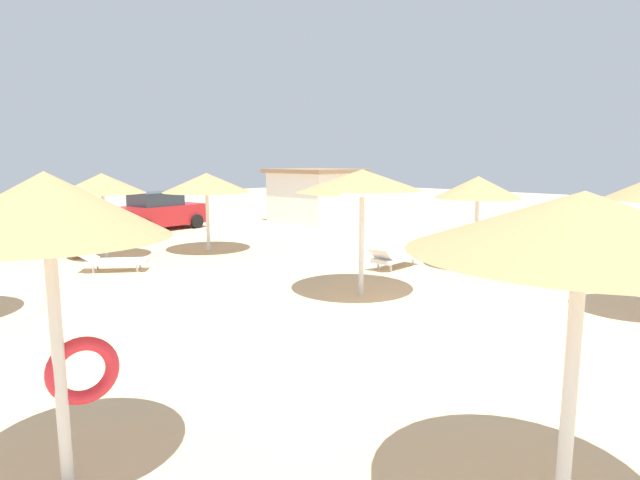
{
  "coord_description": "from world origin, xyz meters",
  "views": [
    {
      "loc": [
        -9.13,
        -6.18,
        3.21
      ],
      "look_at": [
        0.0,
        3.0,
        1.2
      ],
      "focal_mm": 29.48,
      "sensor_mm": 36.0,
      "label": 1
    }
  ],
  "objects": [
    {
      "name": "ground_plane",
      "position": [
        0.0,
        0.0,
        0.0
      ],
      "size": [
        80.0,
        80.0,
        0.0
      ],
      "primitive_type": "plane",
      "color": "#DBBA8C"
    },
    {
      "name": "parked_car",
      "position": [
        2.44,
        15.82,
        0.82
      ],
      "size": [
        4.18,
        2.38,
        1.72
      ],
      "color": "#B21E23",
      "rests_on": "ground"
    },
    {
      "name": "parasol_1",
      "position": [
        -4.78,
        -4.74,
        2.7
      ],
      "size": [
        2.77,
        2.77,
        2.96
      ],
      "color": "silver",
      "rests_on": "ground"
    },
    {
      "name": "bench_0",
      "position": [
        -2.84,
        11.73,
        0.35
      ],
      "size": [
        0.55,
        1.53,
        0.49
      ],
      "color": "brown",
      "rests_on": "ground"
    },
    {
      "name": "beach_cabana",
      "position": [
        9.66,
        13.08,
        1.37
      ],
      "size": [
        3.66,
        4.29,
        2.7
      ],
      "color": "white",
      "rests_on": "ground"
    },
    {
      "name": "lounger_3",
      "position": [
        3.18,
        3.11,
        0.32
      ],
      "size": [
        1.92,
        0.74,
        0.73
      ],
      "color": "white",
      "rests_on": "ground"
    },
    {
      "name": "parasol_3",
      "position": [
        4.89,
        1.41,
        2.39
      ],
      "size": [
        2.48,
        2.48,
        2.71
      ],
      "color": "silver",
      "rests_on": "ground"
    },
    {
      "name": "parasol_5",
      "position": [
        0.91,
        9.47,
        2.39
      ],
      "size": [
        3.02,
        3.02,
        2.72
      ],
      "color": "silver",
      "rests_on": "ground"
    },
    {
      "name": "parasol_6",
      "position": [
        -7.52,
        -0.98,
        2.73
      ],
      "size": [
        2.24,
        2.24,
        3.1
      ],
      "color": "silver",
      "rests_on": "ground"
    },
    {
      "name": "parasol_7",
      "position": [
        0.15,
        1.77,
        2.69
      ],
      "size": [
        3.08,
        3.08,
        2.97
      ],
      "color": "silver",
      "rests_on": "ground"
    },
    {
      "name": "lounger_4",
      "position": [
        -2.93,
        8.55,
        0.31
      ],
      "size": [
        1.91,
        1.67,
        0.65
      ],
      "color": "white",
      "rests_on": "ground"
    },
    {
      "name": "parasol_4",
      "position": [
        -2.2,
        10.68,
        2.42
      ],
      "size": [
        2.68,
        2.68,
        2.75
      ],
      "color": "silver",
      "rests_on": "ground"
    }
  ]
}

